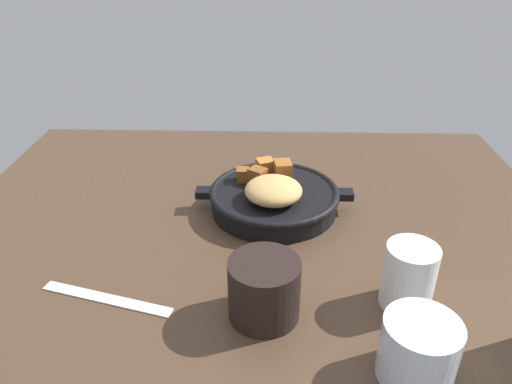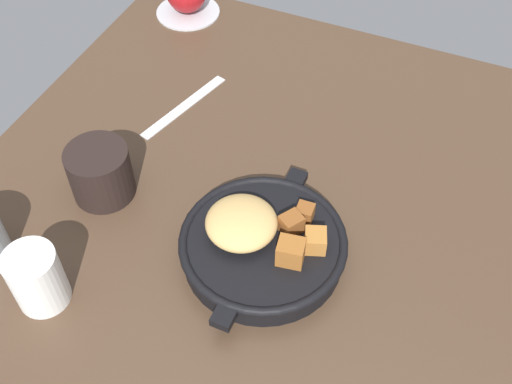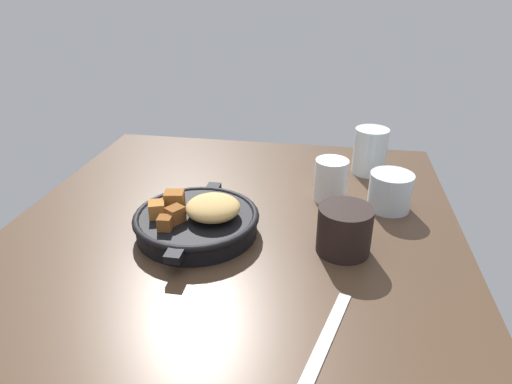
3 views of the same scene
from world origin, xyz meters
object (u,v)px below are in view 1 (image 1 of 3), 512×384
object	(u,v)px
cast_iron_skillet	(274,196)
butter_knife	(106,298)
water_glass_short	(418,350)
coffee_mug_dark	(264,289)
white_creamer_pitcher	(409,276)

from	to	relation	value
cast_iron_skillet	butter_knife	bearing A→B (deg)	46.52
cast_iron_skillet	butter_knife	xyz separation A→B (cm)	(20.66, 21.78, -2.37)
butter_knife	water_glass_short	xyz separation A→B (cm)	(-34.90, 10.23, 3.26)
butter_knife	coffee_mug_dark	world-z (taller)	coffee_mug_dark
white_creamer_pitcher	coffee_mug_dark	distance (cm)	17.23
butter_knife	white_creamer_pitcher	distance (cm)	36.70
cast_iron_skillet	coffee_mug_dark	size ratio (longest dim) A/B	2.98
white_creamer_pitcher	coffee_mug_dark	bearing A→B (deg)	8.13
white_creamer_pitcher	cast_iron_skillet	bearing A→B (deg)	-53.34
cast_iron_skillet	white_creamer_pitcher	size ratio (longest dim) A/B	3.07
coffee_mug_dark	water_glass_short	distance (cm)	17.56
white_creamer_pitcher	water_glass_short	distance (cm)	10.87
white_creamer_pitcher	water_glass_short	world-z (taller)	white_creamer_pitcher
cast_iron_skillet	coffee_mug_dark	world-z (taller)	coffee_mug_dark
cast_iron_skillet	coffee_mug_dark	xyz separation A→B (cm)	(1.23, 23.71, 1.20)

